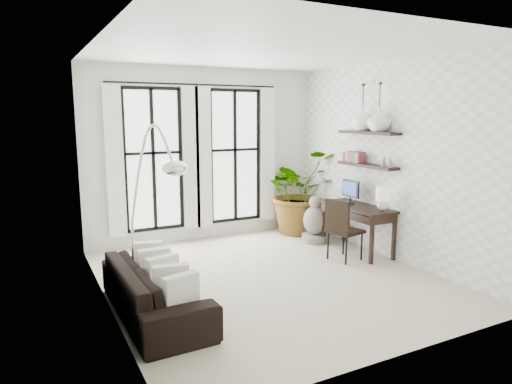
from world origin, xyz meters
TOP-DOWN VIEW (x-y plane):
  - floor at (0.00, 0.00)m, footprint 5.00×5.00m
  - ceiling at (0.00, 0.00)m, footprint 5.00×5.00m
  - wall_left at (-2.25, 0.00)m, footprint 0.00×5.00m
  - wall_right at (2.25, 0.00)m, footprint 0.00×5.00m
  - wall_back at (0.00, 2.50)m, footprint 4.50×0.00m
  - windows at (-0.20, 2.43)m, footprint 3.26×0.13m
  - wall_shelves at (2.11, 0.45)m, footprint 0.25×1.30m
  - sofa at (-1.80, -0.45)m, footprint 0.87×2.13m
  - throw_pillows at (-1.70, -0.45)m, footprint 0.40×1.52m
  - plant at (1.80, 2.01)m, footprint 1.65×1.48m
  - desk at (1.94, 0.36)m, footprint 0.59×1.39m
  - desk_chair at (1.42, 0.15)m, footprint 0.56×0.56m
  - arc_lamp at (-1.70, -0.12)m, footprint 0.72×0.88m
  - buddha at (1.67, 1.26)m, footprint 0.49×0.49m
  - vase_a at (2.11, 0.16)m, footprint 0.37×0.37m
  - vase_b at (2.11, 0.56)m, footprint 0.37×0.37m

SIDE VIEW (x-z plane):
  - floor at x=0.00m, z-range 0.00..0.00m
  - sofa at x=-1.80m, z-range 0.00..0.62m
  - buddha at x=1.67m, z-range -0.07..0.81m
  - throw_pillows at x=-1.70m, z-range 0.30..0.70m
  - desk_chair at x=1.42m, z-range 0.07..1.08m
  - desk at x=1.94m, z-range 0.15..1.36m
  - plant at x=1.80m, z-range 0.00..1.68m
  - windows at x=-0.20m, z-range 0.24..2.88m
  - wall_left at x=-2.25m, z-range -0.90..4.10m
  - wall_right at x=2.25m, z-range -0.90..4.10m
  - wall_back at x=0.00m, z-range -0.65..3.85m
  - arc_lamp at x=-1.70m, z-range 0.58..2.83m
  - wall_shelves at x=2.11m, z-range 1.43..2.03m
  - vase_a at x=2.11m, z-range 2.07..2.46m
  - vase_b at x=2.11m, z-range 2.07..2.46m
  - ceiling at x=0.00m, z-range 3.20..3.20m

